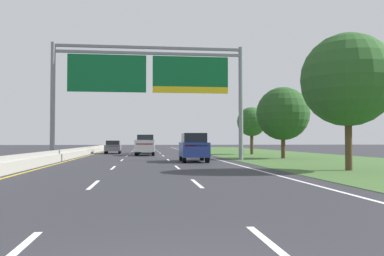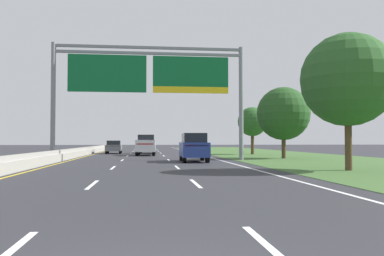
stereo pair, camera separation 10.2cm
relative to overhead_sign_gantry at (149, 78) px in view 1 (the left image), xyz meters
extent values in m
plane|color=#2B2B30|center=(-0.30, 7.46, -6.45)|extent=(220.00, 220.00, 0.00)
cube|color=white|center=(-2.15, -17.04, -6.45)|extent=(0.14, 3.00, 0.01)
cube|color=white|center=(-2.15, -8.04, -6.45)|extent=(0.14, 3.00, 0.01)
cube|color=white|center=(-2.15, 0.96, -6.45)|extent=(0.14, 3.00, 0.01)
cube|color=white|center=(-2.15, 9.96, -6.45)|extent=(0.14, 3.00, 0.01)
cube|color=white|center=(-2.15, 18.96, -6.45)|extent=(0.14, 3.00, 0.01)
cube|color=white|center=(-2.15, 27.96, -6.45)|extent=(0.14, 3.00, 0.01)
cube|color=white|center=(-2.15, 36.96, -6.45)|extent=(0.14, 3.00, 0.01)
cube|color=white|center=(-2.15, 45.96, -6.45)|extent=(0.14, 3.00, 0.01)
cube|color=white|center=(-2.15, 54.96, -6.45)|extent=(0.14, 3.00, 0.01)
cube|color=white|center=(1.55, -26.04, -6.45)|extent=(0.14, 3.00, 0.01)
cube|color=white|center=(1.55, -17.04, -6.45)|extent=(0.14, 3.00, 0.01)
cube|color=white|center=(1.55, -8.04, -6.45)|extent=(0.14, 3.00, 0.01)
cube|color=white|center=(1.55, 0.96, -6.45)|extent=(0.14, 3.00, 0.01)
cube|color=white|center=(1.55, 9.96, -6.45)|extent=(0.14, 3.00, 0.01)
cube|color=white|center=(1.55, 18.96, -6.45)|extent=(0.14, 3.00, 0.01)
cube|color=white|center=(1.55, 27.96, -6.45)|extent=(0.14, 3.00, 0.01)
cube|color=white|center=(1.55, 36.96, -6.45)|extent=(0.14, 3.00, 0.01)
cube|color=white|center=(1.55, 45.96, -6.45)|extent=(0.14, 3.00, 0.01)
cube|color=white|center=(1.55, 54.96, -6.45)|extent=(0.14, 3.00, 0.01)
cube|color=white|center=(5.60, 7.46, -6.45)|extent=(0.16, 106.00, 0.01)
cube|color=gold|center=(-6.20, 7.46, -6.45)|extent=(0.16, 106.00, 0.01)
cube|color=#3D602D|center=(13.65, 7.46, -6.44)|extent=(14.00, 110.00, 0.02)
cube|color=#99968E|center=(-6.90, 7.46, -6.18)|extent=(0.60, 110.00, 0.55)
cube|color=#99968E|center=(-6.90, 7.46, -5.75)|extent=(0.25, 110.00, 0.30)
cylinder|color=gray|center=(-7.35, 0.09, -1.89)|extent=(0.36, 0.36, 9.13)
cylinder|color=gray|center=(7.35, 0.09, -1.89)|extent=(0.36, 0.36, 9.13)
cube|color=gray|center=(0.00, 0.09, 2.45)|extent=(14.70, 0.24, 0.20)
cube|color=gray|center=(0.00, 0.09, 2.00)|extent=(14.70, 0.24, 0.20)
cube|color=#0C602D|center=(-3.25, -0.09, 0.32)|extent=(6.00, 0.12, 2.90)
cube|color=#0C602D|center=(3.25, -0.09, 0.57)|extent=(6.00, 0.12, 2.40)
cube|color=yellow|center=(3.25, -0.09, -0.88)|extent=(6.00, 0.12, 0.50)
cube|color=silver|center=(-0.29, 11.68, -5.53)|extent=(2.16, 5.46, 1.00)
cube|color=black|center=(-0.27, 12.53, -4.64)|extent=(1.78, 1.95, 0.78)
cube|color=#B21414|center=(-0.37, 9.02, -5.23)|extent=(1.68, 0.13, 0.12)
cube|color=silver|center=(-0.34, 9.95, -4.93)|extent=(2.06, 2.00, 0.20)
cylinder|color=black|center=(-1.09, 13.54, -6.03)|extent=(0.32, 0.85, 0.84)
cylinder|color=black|center=(0.61, 13.49, -6.03)|extent=(0.32, 0.85, 0.84)
cylinder|color=black|center=(-1.19, 9.87, -6.03)|extent=(0.32, 0.85, 0.84)
cylinder|color=black|center=(0.50, 9.82, -6.03)|extent=(0.32, 0.85, 0.84)
cube|color=slate|center=(-4.14, 17.97, -5.76)|extent=(1.90, 4.43, 0.72)
cube|color=black|center=(-4.14, 17.92, -5.14)|extent=(1.61, 2.33, 0.52)
cube|color=#B21414|center=(-4.10, 15.81, -5.55)|extent=(1.53, 0.11, 0.12)
cylinder|color=black|center=(-4.97, 19.45, -6.12)|extent=(0.23, 0.66, 0.66)
cylinder|color=black|center=(-3.37, 19.48, -6.12)|extent=(0.23, 0.66, 0.66)
cylinder|color=black|center=(-4.91, 16.46, -6.12)|extent=(0.23, 0.66, 0.66)
cylinder|color=black|center=(-3.31, 16.48, -6.12)|extent=(0.23, 0.66, 0.66)
cube|color=#193D23|center=(-0.09, 18.94, -5.76)|extent=(1.84, 4.41, 0.72)
cube|color=black|center=(-0.09, 18.89, -5.14)|extent=(1.58, 2.31, 0.52)
cube|color=#B21414|center=(-0.08, 16.78, -5.55)|extent=(1.53, 0.09, 0.12)
cylinder|color=black|center=(-0.90, 20.43, -6.12)|extent=(0.22, 0.66, 0.66)
cylinder|color=black|center=(0.70, 20.44, -6.12)|extent=(0.22, 0.66, 0.66)
cylinder|color=black|center=(-0.88, 17.44, -6.12)|extent=(0.22, 0.66, 0.66)
cylinder|color=black|center=(0.72, 17.45, -6.12)|extent=(0.22, 0.66, 0.66)
cube|color=navy|center=(3.27, -1.79, -5.55)|extent=(2.00, 4.74, 1.05)
cube|color=black|center=(3.27, -1.94, -4.68)|extent=(1.69, 3.03, 0.68)
cube|color=#B21414|center=(3.23, -4.10, -5.23)|extent=(1.60, 0.11, 0.12)
cylinder|color=black|center=(2.49, -0.18, -6.07)|extent=(0.28, 0.77, 0.76)
cylinder|color=black|center=(4.13, -0.21, -6.07)|extent=(0.28, 0.77, 0.76)
cylinder|color=black|center=(2.42, -3.37, -6.07)|extent=(0.28, 0.77, 0.76)
cylinder|color=black|center=(4.06, -3.41, -6.07)|extent=(0.28, 0.77, 0.76)
cylinder|color=#4C3823|center=(10.22, -11.75, -5.05)|extent=(0.36, 0.36, 2.80)
sphere|color=#285623|center=(10.22, -11.75, -1.70)|extent=(4.89, 4.89, 4.89)
cylinder|color=#4C3823|center=(11.65, 2.33, -5.42)|extent=(0.36, 0.36, 2.07)
sphere|color=#234C1E|center=(11.65, 2.33, -2.53)|extent=(4.64, 4.64, 4.64)
cylinder|color=#4C3823|center=(11.70, 12.92, -5.26)|extent=(0.36, 0.36, 2.39)
sphere|color=#285623|center=(11.70, 12.92, -2.74)|extent=(3.30, 3.30, 3.30)
camera|label=1|loc=(-0.35, -31.77, -4.89)|focal=37.88mm
camera|label=2|loc=(-0.25, -31.78, -4.89)|focal=37.88mm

